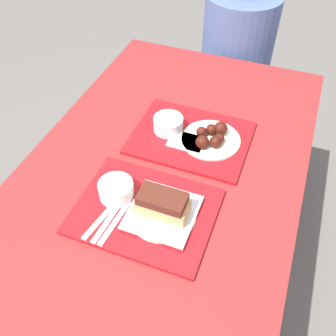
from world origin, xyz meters
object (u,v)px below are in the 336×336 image
tray_far (191,137)px  wings_plate_far (211,137)px  bowl_coleslaw_near (116,189)px  person_seated_across (238,44)px  brisket_sandwich_plate (162,208)px  bowl_coleslaw_far (168,123)px  tray_near (145,211)px

tray_far → wings_plate_far: wings_plate_far is taller
bowl_coleslaw_near → person_seated_across: person_seated_across is taller
tray_far → person_seated_across: (-0.02, 0.83, -0.05)m
brisket_sandwich_plate → bowl_coleslaw_far: brisket_sandwich_plate is taller
tray_far → wings_plate_far: bearing=1.3°
tray_near → brisket_sandwich_plate: 0.07m
bowl_coleslaw_near → bowl_coleslaw_far: size_ratio=1.00×
brisket_sandwich_plate → person_seated_across: person_seated_across is taller
brisket_sandwich_plate → person_seated_across: size_ratio=0.28×
bowl_coleslaw_near → bowl_coleslaw_far: bearing=83.7°
tray_far → person_seated_across: 0.83m
bowl_coleslaw_far → person_seated_across: bearing=84.8°
tray_far → brisket_sandwich_plate: brisket_sandwich_plate is taller
person_seated_across → brisket_sandwich_plate: bearing=-87.6°
tray_far → bowl_coleslaw_near: 0.37m
tray_far → wings_plate_far: size_ratio=1.97×
tray_near → tray_far: same height
wings_plate_far → brisket_sandwich_plate: bearing=-96.8°
bowl_coleslaw_near → brisket_sandwich_plate: bearing=-6.5°
tray_near → person_seated_across: 1.20m
bowl_coleslaw_near → brisket_sandwich_plate: size_ratio=0.53×
wings_plate_far → person_seated_across: person_seated_across is taller
tray_far → bowl_coleslaw_near: bearing=-110.5°
tray_near → brisket_sandwich_plate: bearing=2.0°
tray_far → brisket_sandwich_plate: bearing=-85.0°
bowl_coleslaw_far → person_seated_across: size_ratio=0.15×
tray_near → tray_far: size_ratio=1.00×
bowl_coleslaw_far → tray_far: bearing=-3.0°
bowl_coleslaw_near → bowl_coleslaw_far: 0.36m
tray_far → brisket_sandwich_plate: (0.03, -0.37, 0.04)m
bowl_coleslaw_far → person_seated_across: 0.83m
tray_far → bowl_coleslaw_near: bowl_coleslaw_near is taller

